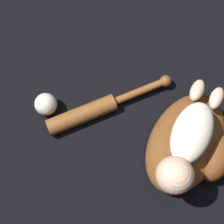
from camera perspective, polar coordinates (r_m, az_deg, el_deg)
ground_plane at (r=1.24m, az=13.97°, el=-4.59°), size 6.00×6.00×0.00m
baseball_glove at (r=1.17m, az=11.94°, el=-4.88°), size 0.38×0.31×0.11m
baby_figure at (r=1.06m, az=11.38°, el=-4.93°), size 0.36×0.20×0.10m
baseball_bat at (r=1.21m, az=-2.52°, el=0.42°), size 0.41×0.21×0.05m
baseball at (r=1.22m, az=-10.05°, el=1.18°), size 0.07×0.07×0.07m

